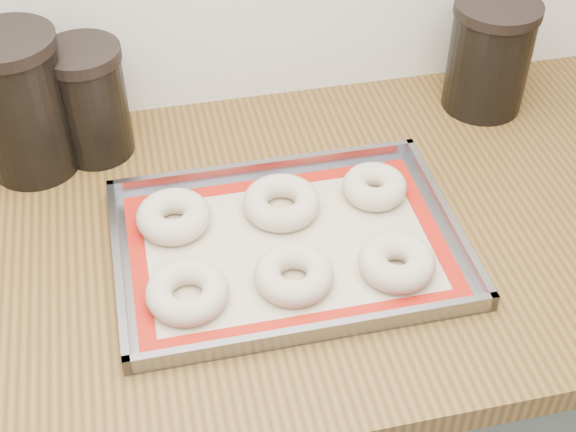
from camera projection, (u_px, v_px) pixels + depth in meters
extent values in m
cube|color=#5A665A|center=(276.00, 420.00, 1.43)|extent=(3.00, 0.65, 0.86)
cube|color=brown|center=(272.00, 238.00, 1.12)|extent=(3.06, 0.68, 0.04)
cube|color=gray|center=(288.00, 248.00, 1.08)|extent=(0.46, 0.33, 0.00)
cube|color=gray|center=(265.00, 168.00, 1.19)|extent=(0.46, 0.01, 0.02)
cube|color=gray|center=(317.00, 332.00, 0.96)|extent=(0.46, 0.01, 0.02)
cube|color=gray|center=(118.00, 267.00, 1.04)|extent=(0.01, 0.33, 0.02)
cube|color=gray|center=(447.00, 217.00, 1.11)|extent=(0.01, 0.33, 0.02)
cube|color=#C6B793|center=(288.00, 246.00, 1.08)|extent=(0.42, 0.29, 0.00)
cube|color=#AC160B|center=(268.00, 183.00, 1.17)|extent=(0.42, 0.02, 0.00)
cube|color=#AC160B|center=(312.00, 321.00, 0.98)|extent=(0.42, 0.02, 0.00)
cube|color=#AC160B|center=(139.00, 269.00, 1.05)|extent=(0.02, 0.25, 0.00)
cube|color=#AC160B|center=(428.00, 224.00, 1.11)|extent=(0.02, 0.25, 0.00)
torus|color=beige|center=(187.00, 292.00, 0.99)|extent=(0.13, 0.13, 0.03)
torus|color=beige|center=(294.00, 274.00, 1.02)|extent=(0.12, 0.12, 0.03)
torus|color=beige|center=(397.00, 262.00, 1.03)|extent=(0.12, 0.12, 0.04)
torus|color=beige|center=(173.00, 216.00, 1.09)|extent=(0.13, 0.13, 0.04)
torus|color=beige|center=(281.00, 203.00, 1.12)|extent=(0.11, 0.11, 0.03)
torus|color=beige|center=(374.00, 187.00, 1.14)|extent=(0.10, 0.10, 0.04)
cylinder|color=black|center=(23.00, 110.00, 1.15)|extent=(0.13, 0.13, 0.20)
cylinder|color=black|center=(5.00, 43.00, 1.07)|extent=(0.14, 0.14, 0.02)
cylinder|color=black|center=(91.00, 107.00, 1.19)|extent=(0.11, 0.11, 0.16)
cylinder|color=black|center=(80.00, 54.00, 1.13)|extent=(0.12, 0.12, 0.02)
cylinder|color=black|center=(488.00, 61.00, 1.28)|extent=(0.13, 0.13, 0.17)
cylinder|color=black|center=(499.00, 8.00, 1.22)|extent=(0.14, 0.14, 0.02)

